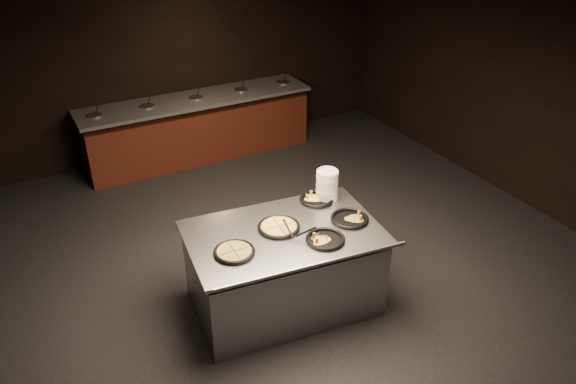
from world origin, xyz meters
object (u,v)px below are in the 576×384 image
at_px(pan_veggie_whole, 234,252).
at_px(serving_counter, 284,270).
at_px(plate_stack, 327,185).
at_px(pan_cheese_whole, 279,227).

bearing_deg(pan_veggie_whole, serving_counter, 10.02).
bearing_deg(serving_counter, plate_stack, 32.92).
xyz_separation_m(plate_stack, pan_cheese_whole, (-0.75, -0.29, -0.15)).
bearing_deg(serving_counter, pan_veggie_whole, -163.50).
height_order(serving_counter, pan_veggie_whole, pan_veggie_whole).
bearing_deg(serving_counter, pan_cheese_whole, 107.76).
relative_size(serving_counter, pan_cheese_whole, 4.76).
bearing_deg(pan_veggie_whole, pan_cheese_whole, 17.31).
distance_m(plate_stack, pan_veggie_whole, 1.41).
distance_m(serving_counter, plate_stack, 1.05).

